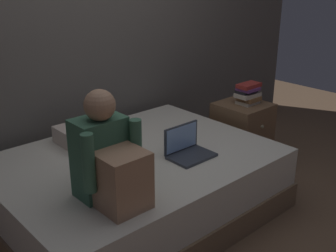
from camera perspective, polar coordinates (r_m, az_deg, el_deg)
The scene contains 8 objects.
ground_plane at distance 3.19m, azimuth 2.07°, elevation -12.64°, with size 8.00×8.00×0.00m, color brown.
wall_back at distance 3.64m, azimuth -11.30°, elevation 14.03°, with size 5.60×0.10×2.70m, color #605B56.
bed at distance 3.15m, azimuth -4.36°, elevation -8.08°, with size 2.00×1.50×0.48m.
nightstand at distance 4.00m, azimuth 10.03°, elevation -0.97°, with size 0.44×0.46×0.59m.
person_sitting at distance 2.40m, azimuth -8.11°, elevation -4.64°, with size 0.39×0.44×0.66m.
laptop at distance 3.01m, azimuth 2.67°, elevation -3.12°, with size 0.32×0.23×0.22m.
pillow at distance 3.33m, azimuth -9.90°, elevation -0.76°, with size 0.56×0.36×0.13m, color beige.
book_stack at distance 3.88m, azimuth 10.89°, elevation 4.37°, with size 0.23×0.16×0.19m.
Camera 1 is at (-1.86, -1.90, 1.77)m, focal length 44.57 mm.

